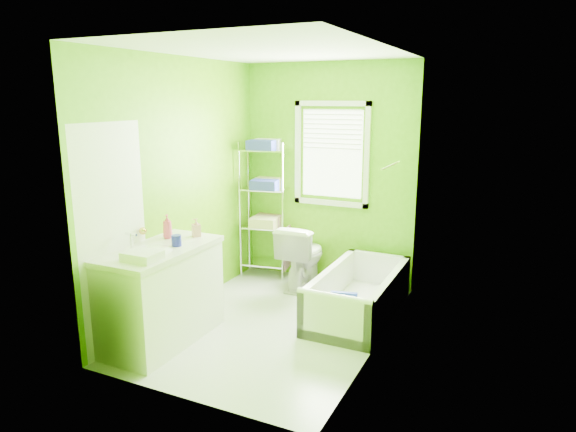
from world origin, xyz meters
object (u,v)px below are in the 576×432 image
at_px(toilet, 302,255).
at_px(vanity, 161,292).
at_px(wire_shelf_unit, 267,194).
at_px(bathtub, 357,302).

height_order(toilet, vanity, vanity).
height_order(toilet, wire_shelf_unit, wire_shelf_unit).
distance_m(bathtub, toilet, 1.03).
bearing_deg(wire_shelf_unit, toilet, -19.80).
relative_size(bathtub, vanity, 1.28).
bearing_deg(bathtub, wire_shelf_unit, 152.38).
bearing_deg(vanity, toilet, 71.76).
xyz_separation_m(bathtub, wire_shelf_unit, (-1.42, 0.74, 0.89)).
bearing_deg(toilet, wire_shelf_unit, -22.26).
xyz_separation_m(vanity, wire_shelf_unit, (0.03, 2.02, 0.57)).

